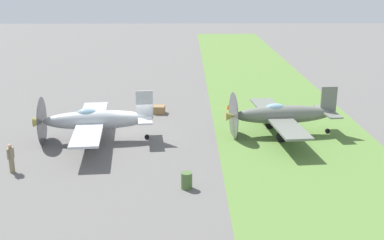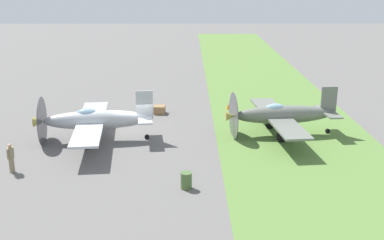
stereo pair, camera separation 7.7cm
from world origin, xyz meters
name	(u,v)px [view 1 (the left image)]	position (x,y,z in m)	size (l,w,h in m)	color
ground_plane	(136,137)	(0.00, 0.00, 0.00)	(160.00, 160.00, 0.00)	#605E5B
grass_verge	(294,136)	(0.00, -11.10, 0.00)	(120.00, 11.00, 0.01)	#567A38
airplane_lead	(94,120)	(-0.85, 2.69, 1.51)	(10.14, 8.04, 3.60)	#B2B7BC
airplane_wingman	(281,115)	(0.37, -10.19, 1.50)	(10.06, 7.97, 3.57)	slate
ground_crew_chief	(11,158)	(-6.18, 6.50, 0.91)	(0.62, 0.38, 1.73)	#847A5B
fuel_drum	(187,181)	(-8.45, -3.54, 0.45)	(0.60, 0.60, 0.90)	#476633
supply_crate	(159,110)	(5.89, -1.30, 0.32)	(0.90, 0.90, 0.64)	olive
runway_marker_cone	(228,107)	(7.14, -7.05, 0.22)	(0.36, 0.36, 0.44)	orange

